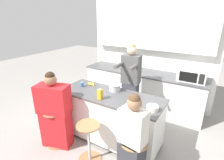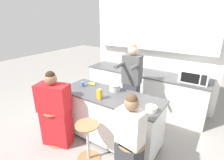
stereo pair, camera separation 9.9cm
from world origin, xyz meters
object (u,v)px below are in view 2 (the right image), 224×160
object	(u,v)px
person_cooking	(131,86)
coffee_cup_far	(82,84)
bar_stool_center	(88,141)
banana_bunch	(92,84)
bar_stool_leftmost	(56,125)
person_wrapped_blanket	(55,112)
coffee_cup_near	(131,101)
fruit_bowl	(151,109)
kitchen_island	(110,117)
bar_stool_rightmost	(131,160)
potted_plant	(131,64)
person_seated_near	(130,145)
cooking_pot	(115,88)
microwave	(194,76)
juice_carton	(100,94)

from	to	relation	value
person_cooking	coffee_cup_far	world-z (taller)	person_cooking
bar_stool_center	banana_bunch	world-z (taller)	banana_bunch
bar_stool_leftmost	person_wrapped_blanket	size ratio (longest dim) A/B	0.48
coffee_cup_near	bar_stool_center	bearing A→B (deg)	-129.91
fruit_bowl	kitchen_island	bearing A→B (deg)	170.73
fruit_bowl	coffee_cup_near	world-z (taller)	coffee_cup_near
fruit_bowl	coffee_cup_near	xyz separation A→B (m)	(-0.35, 0.06, 0.01)
bar_stool_rightmost	fruit_bowl	bearing A→B (deg)	82.71
bar_stool_leftmost	banana_bunch	size ratio (longest dim) A/B	4.02
banana_bunch	potted_plant	xyz separation A→B (m)	(0.16, 1.33, 0.13)
fruit_bowl	person_cooking	bearing A→B (deg)	132.26
kitchen_island	bar_stool_rightmost	xyz separation A→B (m)	(0.76, -0.60, -0.10)
bar_stool_rightmost	person_cooking	world-z (taller)	person_cooking
banana_bunch	kitchen_island	bearing A→B (deg)	-18.55
kitchen_island	person_wrapped_blanket	world-z (taller)	person_wrapped_blanket
person_wrapped_blanket	person_seated_near	world-z (taller)	person_wrapped_blanket
person_wrapped_blanket	potted_plant	bearing A→B (deg)	63.26
cooking_pot	person_cooking	bearing A→B (deg)	81.22
bar_stool_center	person_cooking	distance (m)	1.42
kitchen_island	bar_stool_center	size ratio (longest dim) A/B	2.80
kitchen_island	banana_bunch	bearing A→B (deg)	161.45
person_seated_near	cooking_pot	bearing A→B (deg)	139.74
coffee_cup_far	microwave	xyz separation A→B (m)	(1.76, 1.44, 0.09)
cooking_pot	fruit_bowl	xyz separation A→B (m)	(0.83, -0.32, -0.03)
kitchen_island	juice_carton	world-z (taller)	juice_carton
bar_stool_rightmost	coffee_cup_far	xyz separation A→B (m)	(-1.41, 0.62, 0.61)
potted_plant	person_cooking	bearing A→B (deg)	-61.23
bar_stool_leftmost	person_seated_near	bearing A→B (deg)	-0.08
bar_stool_leftmost	fruit_bowl	size ratio (longest dim) A/B	3.86
bar_stool_center	person_wrapped_blanket	bearing A→B (deg)	-179.81
person_wrapped_blanket	cooking_pot	distance (m)	1.14
microwave	bar_stool_leftmost	bearing A→B (deg)	-131.75
bar_stool_leftmost	person_wrapped_blanket	distance (m)	0.29
person_seated_near	coffee_cup_near	bearing A→B (deg)	123.69
person_seated_near	potted_plant	bearing A→B (deg)	124.80
coffee_cup_near	coffee_cup_far	size ratio (longest dim) A/B	0.95
bar_stool_leftmost	microwave	distance (m)	2.88
microwave	fruit_bowl	bearing A→B (deg)	-100.33
bar_stool_rightmost	coffee_cup_far	world-z (taller)	coffee_cup_far
cooking_pot	coffee_cup_far	distance (m)	0.66
coffee_cup_near	potted_plant	world-z (taller)	potted_plant
fruit_bowl	banana_bunch	xyz separation A→B (m)	(-1.36, 0.31, -0.01)
person_seated_near	cooking_pot	distance (m)	1.17
coffee_cup_far	juice_carton	bearing A→B (deg)	-22.06
person_seated_near	microwave	size ratio (longest dim) A/B	2.50
person_seated_near	coffee_cup_far	xyz separation A→B (m)	(-1.39, 0.65, 0.34)
person_wrapped_blanket	fruit_bowl	bearing A→B (deg)	0.15
coffee_cup_far	microwave	distance (m)	2.28
cooking_pot	banana_bunch	xyz separation A→B (m)	(-0.53, -0.01, -0.04)
person_seated_near	cooking_pot	world-z (taller)	person_seated_near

